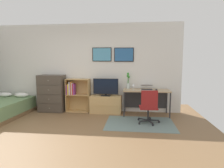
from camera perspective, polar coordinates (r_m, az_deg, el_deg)
The scene contains 13 objects.
ground_plane at distance 4.09m, azimuth -18.37°, elevation -15.90°, with size 7.20×7.20×0.00m, color brown.
wall_back_with_posters at distance 6.06m, azimuth -9.03°, elevation 4.85°, with size 6.12×0.09×2.70m.
area_rug at distance 4.93m, azimuth 8.36°, elevation -11.61°, with size 1.70×1.20×0.01m, color slate.
dresser at distance 6.19m, azimuth -17.60°, elevation -2.68°, with size 0.79×0.46×1.14m.
bookshelf at distance 5.99m, azimuth -10.79°, elevation -2.68°, with size 0.73×0.30×1.02m.
tv_stand at distance 5.79m, azimuth -1.85°, elevation -6.10°, with size 0.94×0.41×0.52m.
television at distance 5.67m, azimuth -1.90°, elevation -1.03°, with size 0.75×0.16×0.52m.
desk at distance 5.65m, azimuth 10.23°, elevation -2.95°, with size 1.32×0.60×0.74m.
office_chair at distance 4.82m, azimuth 10.96°, elevation -6.46°, with size 0.56×0.58×0.86m.
laptop at distance 5.61m, azimuth 10.39°, elevation -1.04°, with size 0.36×0.38×0.15m.
computer_mouse at distance 5.53m, azimuth 13.19°, elevation -1.67°, with size 0.06×0.10×0.03m, color #262628.
bamboo_vase at distance 5.72m, azimuth 4.89°, elevation 0.80°, with size 0.09×0.11×0.48m.
wine_glass at distance 5.48m, azimuth 6.45°, elevation -0.36°, with size 0.07×0.07×0.18m.
Camera 1 is at (1.64, -3.41, 1.56)m, focal length 30.43 mm.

